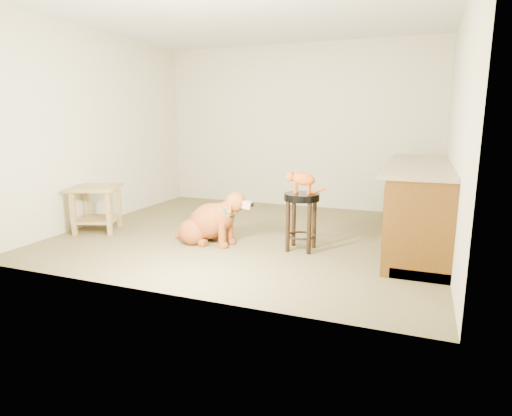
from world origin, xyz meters
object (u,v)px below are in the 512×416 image
at_px(wood_stool, 405,192).
at_px(padded_stool, 302,210).
at_px(golden_retriever, 210,222).
at_px(side_table, 96,202).
at_px(tabby_kitten, 301,180).

bearing_deg(wood_stool, padded_stool, -118.22).
bearing_deg(golden_retriever, padded_stool, 12.89).
xyz_separation_m(side_table, tabby_kitten, (2.67, 0.16, 0.40)).
relative_size(padded_stool, wood_stool, 0.78).
relative_size(padded_stool, golden_retriever, 0.60).
relative_size(wood_stool, side_table, 1.09).
height_order(padded_stool, wood_stool, wood_stool).
height_order(wood_stool, golden_retriever, wood_stool).
bearing_deg(side_table, tabby_kitten, 3.33).
bearing_deg(wood_stool, golden_retriever, -135.53).
distance_m(padded_stool, side_table, 2.68).
bearing_deg(tabby_kitten, side_table, -177.10).
xyz_separation_m(wood_stool, tabby_kitten, (-1.01, -1.87, 0.36)).
bearing_deg(tabby_kitten, padded_stool, -5.72).
relative_size(wood_stool, golden_retriever, 0.76).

